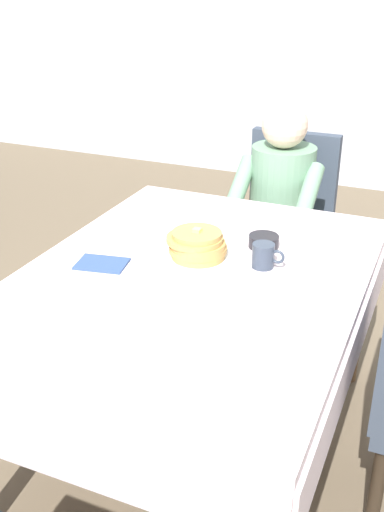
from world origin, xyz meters
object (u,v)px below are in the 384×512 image
Objects in this scene: spoon_near_edge at (156,304)px; cup_coffee at (264,256)px; breakfast_stack at (197,244)px; fork_left_of_plate at (146,253)px; bowl_butter at (264,241)px; syrup_pitcher at (143,225)px; dining_table_main at (192,297)px; chair_diner at (286,215)px; diner_person at (279,199)px; plate_breakfast at (197,258)px; knife_right_of_plate at (247,272)px.

cup_coffee is at bearing 74.40° from spoon_near_edge.
breakfast_stack is 1.16× the size of fork_left_of_plate.
bowl_butter is 0.46m from syrup_pitcher.
fork_left_of_plate is 1.20× the size of spoon_near_edge.
dining_table_main is 13.85× the size of bowl_butter.
dining_table_main is 1.18m from chair_diner.
cup_coffee is at bearing 35.56° from dining_table_main.
bowl_butter is at bearing 48.32° from breakfast_stack.
bowl_butter is (0.18, 0.20, -0.04)m from breakfast_stack.
cup_coffee is (0.19, -0.87, 0.11)m from diner_person.
diner_person is at bearing 102.32° from cup_coffee.
plate_breakfast is 1.56× the size of fork_left_of_plate.
chair_diner reaches higher than fork_left_of_plate.
plate_breakfast is at bearing -79.52° from fork_left_of_plate.
spoon_near_edge is at bearing -94.75° from dining_table_main.
chair_diner reaches higher than syrup_pitcher.
cup_coffee is 0.08m from knife_right_of_plate.
diner_person reaches higher than breakfast_stack.
dining_table_main is at bearing 115.43° from knife_right_of_plate.
bowl_butter is (0.14, -0.87, 0.23)m from chair_diner.
bowl_butter is 0.73× the size of spoon_near_edge.
chair_diner is 6.20× the size of spoon_near_edge.
breakfast_stack is 0.23m from cup_coffee.
bowl_butter is at bearing 107.15° from cup_coffee.
chair_diner is 8.23× the size of cup_coffee.
diner_person is 0.73m from bowl_butter.
cup_coffee reaches higher than dining_table_main.
diner_person reaches higher than cup_coffee.
bowl_butter is at bearing 63.13° from dining_table_main.
chair_diner reaches higher than breakfast_stack.
dining_table_main is at bearing 100.12° from spoon_near_edge.
diner_person is 6.22× the size of fork_left_of_plate.
diner_person is at bearing 87.67° from breakfast_stack.
plate_breakfast is at bearing 104.01° from dining_table_main.
syrup_pitcher is (-0.30, 0.24, 0.13)m from dining_table_main.
diner_person reaches higher than bowl_butter.
knife_right_of_plate is (0.16, 0.08, 0.09)m from dining_table_main.
knife_right_of_plate is 0.37m from spoon_near_edge.
bowl_butter is at bearing 47.93° from plate_breakfast.
bowl_butter reaches higher than fork_left_of_plate.
knife_right_of_plate is (-0.04, -0.06, -0.04)m from cup_coffee.
dining_table_main is 0.25m from spoon_near_edge.
chair_diner is at bearing -90.00° from diner_person.
breakfast_stack is at bearing 105.77° from spoon_near_edge.
cup_coffee is 0.42m from fork_left_of_plate.
diner_person reaches higher than fork_left_of_plate.
syrup_pitcher is 0.18m from fork_left_of_plate.
breakfast_stack is 0.20m from knife_right_of_plate.
dining_table_main is at bearing -75.99° from plate_breakfast.
fork_left_of_plate is (-0.22, 0.08, 0.09)m from dining_table_main.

